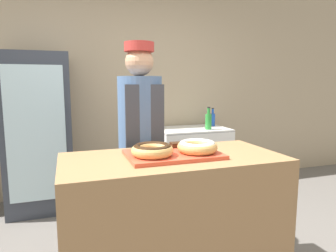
% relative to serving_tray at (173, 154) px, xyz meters
% --- Properties ---
extents(wall_back, '(8.00, 0.06, 2.70)m').
position_rel_serving_tray_xyz_m(wall_back, '(0.00, 2.13, 0.40)').
color(wall_back, tan).
rests_on(wall_back, ground_plane).
extents(display_counter, '(1.39, 0.67, 0.94)m').
position_rel_serving_tray_xyz_m(display_counter, '(0.00, 0.00, -0.48)').
color(display_counter, '#997047').
rests_on(display_counter, ground_plane).
extents(serving_tray, '(0.58, 0.39, 0.02)m').
position_rel_serving_tray_xyz_m(serving_tray, '(0.00, 0.00, 0.00)').
color(serving_tray, '#D84C33').
rests_on(serving_tray, display_counter).
extents(donut_chocolate_glaze, '(0.25, 0.25, 0.07)m').
position_rel_serving_tray_xyz_m(donut_chocolate_glaze, '(-0.15, -0.04, 0.05)').
color(donut_chocolate_glaze, tan).
rests_on(donut_chocolate_glaze, serving_tray).
extents(donut_light_glaze, '(0.25, 0.25, 0.07)m').
position_rel_serving_tray_xyz_m(donut_light_glaze, '(0.15, -0.04, 0.05)').
color(donut_light_glaze, tan).
rests_on(donut_light_glaze, serving_tray).
extents(brownie_back_left, '(0.07, 0.07, 0.03)m').
position_rel_serving_tray_xyz_m(brownie_back_left, '(-0.07, 0.15, 0.03)').
color(brownie_back_left, '#382111').
rests_on(brownie_back_left, serving_tray).
extents(brownie_back_right, '(0.07, 0.07, 0.03)m').
position_rel_serving_tray_xyz_m(brownie_back_right, '(0.07, 0.15, 0.03)').
color(brownie_back_right, '#382111').
rests_on(brownie_back_right, serving_tray).
extents(baker_person, '(0.35, 0.35, 1.71)m').
position_rel_serving_tray_xyz_m(baker_person, '(-0.07, 0.60, -0.04)').
color(baker_person, '#4C4C51').
rests_on(baker_person, ground_plane).
extents(beverage_fridge, '(0.68, 0.62, 1.71)m').
position_rel_serving_tray_xyz_m(beverage_fridge, '(-0.92, 1.76, -0.09)').
color(beverage_fridge, '#333842').
rests_on(beverage_fridge, ground_plane).
extents(chest_freezer, '(0.90, 0.60, 0.82)m').
position_rel_serving_tray_xyz_m(chest_freezer, '(0.90, 1.77, -0.53)').
color(chest_freezer, white).
rests_on(chest_freezer, ground_plane).
extents(bottle_blue, '(0.07, 0.07, 0.24)m').
position_rel_serving_tray_xyz_m(bottle_blue, '(1.25, 1.89, -0.03)').
color(bottle_blue, '#1E4CB2').
rests_on(bottle_blue, chest_freezer).
extents(bottle_green, '(0.08, 0.08, 0.28)m').
position_rel_serving_tray_xyz_m(bottle_green, '(1.05, 1.62, -0.02)').
color(bottle_green, '#2D8C38').
rests_on(bottle_green, chest_freezer).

